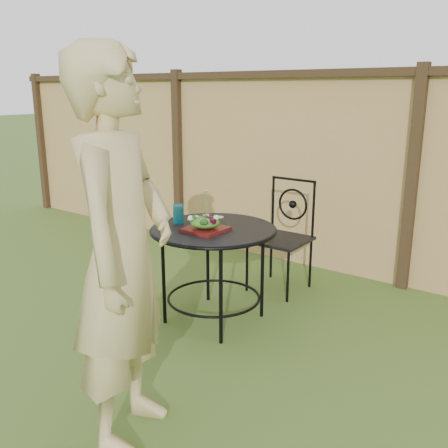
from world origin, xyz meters
name	(u,v)px	position (x,y,z in m)	size (l,w,h in m)	color
ground	(117,340)	(0.00, 0.00, 0.00)	(60.00, 60.00, 0.00)	#2E4E19
fence	(280,167)	(0.00, 2.19, 0.95)	(8.00, 0.12, 1.90)	#E0B66F
patio_table	(214,246)	(0.35, 0.66, 0.59)	(0.92, 0.92, 0.72)	black
patio_chair	(283,232)	(0.44, 1.53, 0.50)	(0.46, 0.46, 0.95)	black
diner	(123,256)	(0.80, -0.61, 0.95)	(0.69, 0.45, 1.90)	tan
salad_plate	(205,229)	(0.36, 0.56, 0.74)	(0.27, 0.27, 0.02)	#470A10
salad	(205,222)	(0.36, 0.56, 0.79)	(0.21, 0.21, 0.08)	#235614
fork	(206,204)	(0.37, 0.56, 0.92)	(0.01, 0.01, 0.18)	silver
drinking_glass	(178,214)	(0.06, 0.61, 0.79)	(0.08, 0.08, 0.14)	#0B7180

